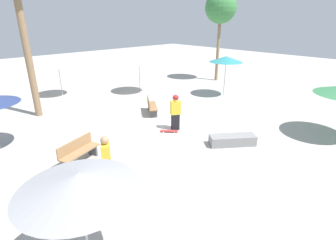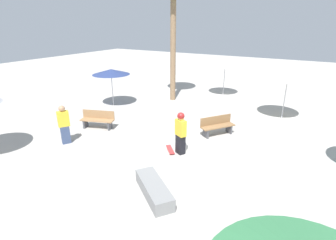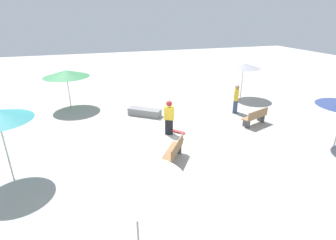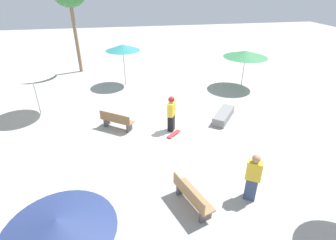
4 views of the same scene
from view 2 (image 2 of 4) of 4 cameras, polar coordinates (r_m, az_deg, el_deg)
ground_plane at (r=11.00m, az=5.86°, el=-5.52°), size 60.00×60.00×0.00m
skater_main at (r=9.97m, az=2.76°, el=-2.57°), size 0.43×0.51×1.68m
skateboard at (r=10.49m, az=0.47°, el=-6.42°), size 0.73×0.68×0.07m
concrete_ledge at (r=7.99m, az=-3.08°, el=-14.84°), size 1.59×1.84×0.41m
bench_near at (r=12.98m, az=-15.06°, el=0.07°), size 0.95×1.66×0.85m
bench_far at (r=12.01m, az=10.65°, el=-1.25°), size 1.56×1.29×0.85m
shade_umbrella_cream at (r=14.71m, az=24.73°, el=8.77°), size 2.26×2.26×2.46m
shade_umbrella_navy at (r=16.02m, az=-12.30°, el=10.21°), size 2.21×2.21×2.21m
shade_umbrella_white at (r=18.46m, az=12.38°, el=11.92°), size 2.13×2.13×2.35m
bystander_watching at (r=11.67m, az=-21.68°, el=-0.96°), size 0.52×0.45×1.66m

